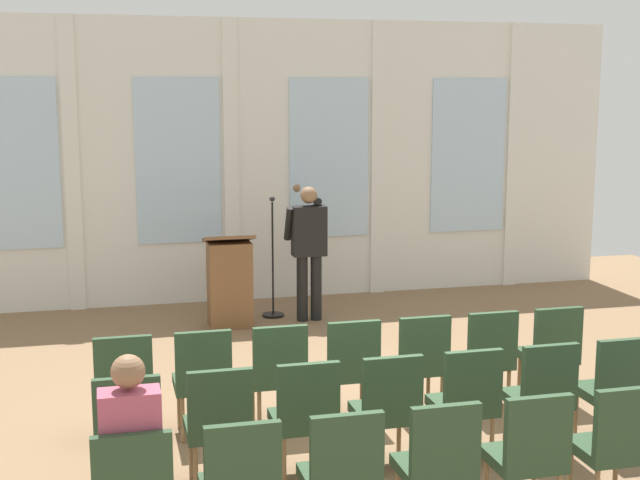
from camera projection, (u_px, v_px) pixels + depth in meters
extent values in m
plane|color=#846647|center=(370.00, 449.00, 7.06)|extent=(14.03, 14.03, 0.00)
cube|color=silver|center=(254.00, 162.00, 11.90)|extent=(10.36, 0.10, 3.82)
cube|color=silver|center=(14.00, 164.00, 11.10)|extent=(1.12, 0.04, 2.19)
cube|color=silver|center=(72.00, 165.00, 11.27)|extent=(0.20, 0.08, 3.82)
cube|color=silver|center=(178.00, 161.00, 11.59)|extent=(1.12, 0.04, 2.19)
cube|color=silver|center=(231.00, 162.00, 11.77)|extent=(0.20, 0.08, 3.82)
cube|color=silver|center=(329.00, 158.00, 12.08)|extent=(1.12, 0.04, 2.19)
cube|color=silver|center=(378.00, 159.00, 12.26)|extent=(0.20, 0.08, 3.82)
cube|color=silver|center=(468.00, 156.00, 12.57)|extent=(1.12, 0.04, 2.19)
cube|color=silver|center=(513.00, 157.00, 12.75)|extent=(0.20, 0.08, 3.82)
cylinder|color=black|center=(302.00, 288.00, 10.95)|extent=(0.14, 0.14, 0.83)
cylinder|color=black|center=(316.00, 288.00, 10.99)|extent=(0.14, 0.14, 0.83)
cube|color=black|center=(309.00, 231.00, 10.85)|extent=(0.42, 0.22, 0.62)
cube|color=#26663F|center=(307.00, 224.00, 10.95)|extent=(0.06, 0.01, 0.37)
sphere|color=#8C6647|center=(309.00, 195.00, 10.78)|extent=(0.21, 0.21, 0.21)
cylinder|color=black|center=(289.00, 223.00, 10.85)|extent=(0.09, 0.28, 0.45)
cylinder|color=black|center=(317.00, 202.00, 10.95)|extent=(0.15, 0.36, 0.15)
cylinder|color=black|center=(310.00, 197.00, 11.06)|extent=(0.11, 0.34, 0.15)
sphere|color=#8C6647|center=(297.00, 188.00, 11.26)|extent=(0.10, 0.10, 0.10)
cylinder|color=black|center=(273.00, 315.00, 11.23)|extent=(0.28, 0.28, 0.03)
cylinder|color=black|center=(273.00, 259.00, 11.10)|extent=(0.02, 0.02, 1.45)
sphere|color=#262626|center=(272.00, 199.00, 10.97)|extent=(0.07, 0.07, 0.07)
cube|color=brown|center=(230.00, 284.00, 10.67)|extent=(0.52, 0.40, 1.05)
cube|color=brown|center=(229.00, 239.00, 10.60)|extent=(0.60, 0.48, 0.14)
cylinder|color=olive|center=(146.00, 408.00, 7.42)|extent=(0.04, 0.04, 0.40)
cylinder|color=olive|center=(103.00, 412.00, 7.34)|extent=(0.04, 0.04, 0.40)
cylinder|color=olive|center=(148.00, 423.00, 7.10)|extent=(0.04, 0.04, 0.40)
cylinder|color=olive|center=(103.00, 427.00, 7.01)|extent=(0.04, 0.04, 0.40)
cube|color=#2D472D|center=(124.00, 389.00, 7.18)|extent=(0.46, 0.44, 0.08)
cube|color=#2D472D|center=(123.00, 365.00, 6.95)|extent=(0.46, 0.06, 0.46)
cylinder|color=olive|center=(221.00, 402.00, 7.57)|extent=(0.04, 0.04, 0.40)
cylinder|color=olive|center=(179.00, 405.00, 7.49)|extent=(0.04, 0.04, 0.40)
cylinder|color=olive|center=(226.00, 416.00, 7.25)|extent=(0.04, 0.04, 0.40)
cylinder|color=olive|center=(183.00, 419.00, 7.16)|extent=(0.04, 0.04, 0.40)
cube|color=#2D472D|center=(202.00, 383.00, 7.33)|extent=(0.46, 0.44, 0.08)
cube|color=#2D472D|center=(204.00, 359.00, 7.10)|extent=(0.46, 0.06, 0.46)
cylinder|color=olive|center=(293.00, 395.00, 7.73)|extent=(0.04, 0.04, 0.40)
cylinder|color=olive|center=(253.00, 399.00, 7.64)|extent=(0.04, 0.04, 0.40)
cylinder|color=olive|center=(301.00, 409.00, 7.40)|extent=(0.04, 0.04, 0.40)
cylinder|color=olive|center=(259.00, 413.00, 7.32)|extent=(0.04, 0.04, 0.40)
cube|color=#2D472D|center=(276.00, 377.00, 7.48)|extent=(0.46, 0.44, 0.08)
cube|color=#2D472D|center=(280.00, 353.00, 7.25)|extent=(0.46, 0.06, 0.46)
cylinder|color=olive|center=(362.00, 390.00, 7.88)|extent=(0.04, 0.04, 0.40)
cylinder|color=olive|center=(323.00, 393.00, 7.79)|extent=(0.04, 0.04, 0.40)
cylinder|color=olive|center=(373.00, 402.00, 7.55)|extent=(0.04, 0.04, 0.40)
cylinder|color=olive|center=(333.00, 406.00, 7.47)|extent=(0.04, 0.04, 0.40)
cube|color=#2D472D|center=(348.00, 371.00, 7.63)|extent=(0.46, 0.44, 0.08)
cube|color=#2D472D|center=(354.00, 348.00, 7.41)|extent=(0.46, 0.06, 0.46)
cylinder|color=olive|center=(428.00, 384.00, 8.03)|extent=(0.04, 0.04, 0.40)
cylinder|color=olive|center=(391.00, 387.00, 7.94)|extent=(0.04, 0.04, 0.40)
cylinder|color=olive|center=(442.00, 396.00, 7.71)|extent=(0.04, 0.04, 0.40)
cylinder|color=olive|center=(403.00, 400.00, 7.62)|extent=(0.04, 0.04, 0.40)
cube|color=#2D472D|center=(417.00, 366.00, 7.78)|extent=(0.46, 0.44, 0.08)
cube|color=#2D472D|center=(425.00, 343.00, 7.56)|extent=(0.46, 0.06, 0.46)
cylinder|color=olive|center=(492.00, 379.00, 8.18)|extent=(0.04, 0.04, 0.40)
cylinder|color=olive|center=(456.00, 382.00, 8.10)|extent=(0.04, 0.04, 0.40)
cylinder|color=olive|center=(508.00, 390.00, 7.86)|extent=(0.04, 0.04, 0.40)
cylinder|color=olive|center=(471.00, 394.00, 7.77)|extent=(0.04, 0.04, 0.40)
cube|color=#2D472D|center=(483.00, 361.00, 7.94)|extent=(0.46, 0.44, 0.08)
cube|color=#2D472D|center=(493.00, 338.00, 7.71)|extent=(0.46, 0.06, 0.46)
cylinder|color=olive|center=(554.00, 373.00, 8.33)|extent=(0.04, 0.04, 0.40)
cylinder|color=olive|center=(519.00, 376.00, 8.25)|extent=(0.04, 0.04, 0.40)
cylinder|color=olive|center=(572.00, 385.00, 8.01)|extent=(0.04, 0.04, 0.40)
cylinder|color=olive|center=(537.00, 388.00, 7.92)|extent=(0.04, 0.04, 0.40)
cube|color=#2D472D|center=(547.00, 356.00, 8.09)|extent=(0.46, 0.44, 0.08)
cube|color=#2D472D|center=(558.00, 333.00, 7.86)|extent=(0.46, 0.06, 0.46)
cylinder|color=olive|center=(153.00, 456.00, 6.44)|extent=(0.04, 0.04, 0.40)
cylinder|color=olive|center=(103.00, 461.00, 6.36)|extent=(0.04, 0.04, 0.40)
cylinder|color=olive|center=(156.00, 476.00, 6.12)|extent=(0.04, 0.04, 0.40)
cube|color=#2D472D|center=(128.00, 436.00, 6.20)|extent=(0.46, 0.44, 0.08)
cube|color=#2D472D|center=(127.00, 410.00, 5.97)|extent=(0.46, 0.06, 0.46)
cylinder|color=olive|center=(239.00, 448.00, 6.60)|extent=(0.04, 0.04, 0.40)
cylinder|color=olive|center=(191.00, 452.00, 6.51)|extent=(0.04, 0.04, 0.40)
cylinder|color=olive|center=(246.00, 466.00, 6.27)|extent=(0.04, 0.04, 0.40)
cylinder|color=olive|center=(196.00, 471.00, 6.19)|extent=(0.04, 0.04, 0.40)
cube|color=#2D472D|center=(217.00, 428.00, 6.35)|extent=(0.46, 0.44, 0.08)
cube|color=#2D472D|center=(220.00, 402.00, 6.12)|extent=(0.46, 0.06, 0.46)
cylinder|color=olive|center=(321.00, 440.00, 6.75)|extent=(0.04, 0.04, 0.40)
cylinder|color=olive|center=(275.00, 444.00, 6.66)|extent=(0.04, 0.04, 0.40)
cylinder|color=olive|center=(332.00, 457.00, 6.42)|extent=(0.04, 0.04, 0.40)
cylinder|color=olive|center=(284.00, 462.00, 6.34)|extent=(0.04, 0.04, 0.40)
cube|color=#2D472D|center=(303.00, 420.00, 6.50)|extent=(0.46, 0.44, 0.08)
cube|color=#2D472D|center=(309.00, 394.00, 6.27)|extent=(0.46, 0.06, 0.46)
cylinder|color=olive|center=(399.00, 432.00, 6.90)|extent=(0.04, 0.04, 0.40)
cylinder|color=olive|center=(355.00, 436.00, 6.81)|extent=(0.04, 0.04, 0.40)
cylinder|color=olive|center=(414.00, 449.00, 6.57)|extent=(0.04, 0.04, 0.40)
cylinder|color=olive|center=(368.00, 454.00, 6.49)|extent=(0.04, 0.04, 0.40)
cube|color=#2D472D|center=(384.00, 413.00, 6.65)|extent=(0.46, 0.44, 0.08)
cube|color=#2D472D|center=(393.00, 387.00, 6.43)|extent=(0.46, 0.06, 0.46)
cylinder|color=olive|center=(474.00, 425.00, 7.05)|extent=(0.04, 0.04, 0.40)
cylinder|color=olive|center=(432.00, 429.00, 6.97)|extent=(0.04, 0.04, 0.40)
cylinder|color=olive|center=(492.00, 441.00, 6.73)|extent=(0.04, 0.04, 0.40)
cylinder|color=olive|center=(448.00, 445.00, 6.64)|extent=(0.04, 0.04, 0.40)
cube|color=#2D472D|center=(462.00, 406.00, 6.81)|extent=(0.46, 0.44, 0.08)
cube|color=#2D472D|center=(473.00, 380.00, 6.58)|extent=(0.46, 0.06, 0.46)
cylinder|color=olive|center=(545.00, 418.00, 7.20)|extent=(0.04, 0.04, 0.40)
cylinder|color=olive|center=(505.00, 422.00, 7.12)|extent=(0.04, 0.04, 0.40)
cylinder|color=olive|center=(567.00, 433.00, 6.88)|extent=(0.04, 0.04, 0.40)
cylinder|color=olive|center=(525.00, 437.00, 6.79)|extent=(0.04, 0.04, 0.40)
cube|color=#2D472D|center=(537.00, 399.00, 6.96)|extent=(0.46, 0.44, 0.08)
cube|color=#2D472D|center=(550.00, 374.00, 6.73)|extent=(0.46, 0.06, 0.46)
cylinder|color=olive|center=(614.00, 411.00, 7.36)|extent=(0.04, 0.04, 0.40)
cylinder|color=olive|center=(576.00, 415.00, 7.27)|extent=(0.04, 0.04, 0.40)
cylinder|color=olive|center=(638.00, 426.00, 7.03)|extent=(0.04, 0.04, 0.40)
cylinder|color=olive|center=(598.00, 430.00, 6.94)|extent=(0.04, 0.04, 0.40)
cube|color=#2D472D|center=(608.00, 392.00, 7.11)|extent=(0.46, 0.44, 0.08)
cube|color=#2D472D|center=(623.00, 367.00, 6.88)|extent=(0.46, 0.06, 0.46)
cube|color=#2D472D|center=(132.00, 472.00, 4.99)|extent=(0.46, 0.06, 0.46)
cube|color=#B24C66|center=(131.00, 439.00, 5.10)|extent=(0.36, 0.20, 0.59)
sphere|color=#8C6647|center=(128.00, 371.00, 5.05)|extent=(0.20, 0.20, 0.20)
cube|color=#2D472D|center=(243.00, 461.00, 5.14)|extent=(0.46, 0.06, 0.46)
cube|color=#2D472D|center=(339.00, 479.00, 5.52)|extent=(0.46, 0.44, 0.08)
cube|color=#2D472D|center=(347.00, 450.00, 5.30)|extent=(0.46, 0.06, 0.46)
cube|color=#2D472D|center=(433.00, 468.00, 5.68)|extent=(0.46, 0.44, 0.08)
cube|color=#2D472D|center=(445.00, 440.00, 5.45)|extent=(0.46, 0.06, 0.46)
cylinder|color=olive|center=(534.00, 479.00, 6.07)|extent=(0.04, 0.04, 0.40)
cube|color=#2D472D|center=(523.00, 458.00, 5.83)|extent=(0.46, 0.44, 0.08)
cube|color=#2D472D|center=(538.00, 431.00, 5.60)|extent=(0.46, 0.06, 0.46)
cylinder|color=olive|center=(616.00, 469.00, 6.22)|extent=(0.04, 0.04, 0.40)
cylinder|color=olive|center=(570.00, 474.00, 6.14)|extent=(0.04, 0.04, 0.40)
cube|color=#2D472D|center=(608.00, 449.00, 5.98)|extent=(0.46, 0.44, 0.08)
cube|color=#2D472D|center=(627.00, 422.00, 5.75)|extent=(0.46, 0.06, 0.46)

